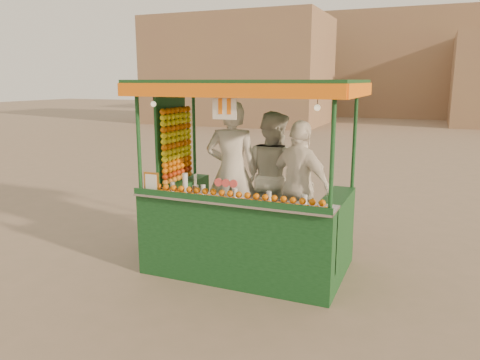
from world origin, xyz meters
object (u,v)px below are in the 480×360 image
at_px(vendor_right, 300,186).
at_px(vendor_middle, 272,175).
at_px(juice_cart, 242,211).
at_px(vendor_left, 232,171).

bearing_deg(vendor_right, vendor_middle, -7.63).
relative_size(juice_cart, vendor_left, 1.41).
height_order(juice_cart, vendor_right, juice_cart).
bearing_deg(juice_cart, vendor_middle, 71.09).
relative_size(vendor_middle, vendor_right, 1.05).
bearing_deg(juice_cart, vendor_right, 24.13).
height_order(vendor_middle, vendor_right, vendor_middle).
xyz_separation_m(juice_cart, vendor_right, (0.69, 0.31, 0.34)).
bearing_deg(vendor_left, vendor_right, 165.01).
relative_size(vendor_left, vendor_right, 1.14).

